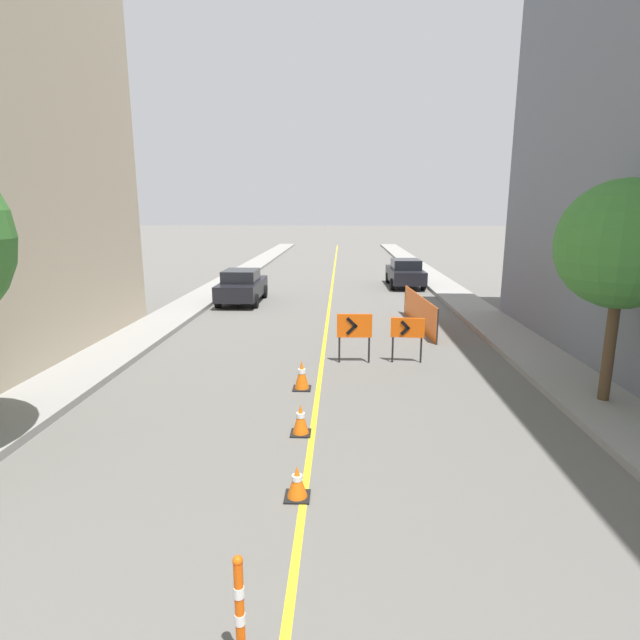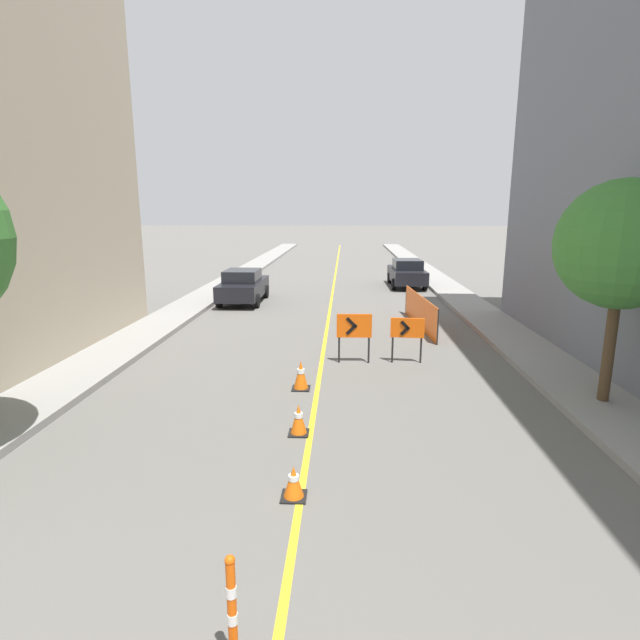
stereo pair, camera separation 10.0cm
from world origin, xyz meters
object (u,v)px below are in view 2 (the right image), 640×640
at_px(arrow_barricade_primary, 354,328).
at_px(parked_car_curb_mid, 407,273).
at_px(parked_car_curb_near, 243,286).
at_px(traffic_cone_third, 294,482).
at_px(traffic_cone_fourth, 299,419).
at_px(street_tree_right_near, 622,245).
at_px(arrow_barricade_secondary, 407,331).
at_px(delineator_post_front, 232,619).
at_px(traffic_cone_fifth, 301,375).

height_order(arrow_barricade_primary, parked_car_curb_mid, parked_car_curb_mid).
bearing_deg(parked_car_curb_mid, parked_car_curb_near, -147.89).
distance_m(traffic_cone_third, parked_car_curb_mid, 22.33).
xyz_separation_m(traffic_cone_fourth, arrow_barricade_primary, (1.16, 4.78, 0.72)).
xyz_separation_m(traffic_cone_third, arrow_barricade_primary, (1.03, 7.01, 0.77)).
height_order(parked_car_curb_near, street_tree_right_near, street_tree_right_near).
bearing_deg(arrow_barricade_secondary, traffic_cone_fourth, -113.93).
bearing_deg(arrow_barricade_secondary, street_tree_right_near, -33.50).
xyz_separation_m(traffic_cone_third, arrow_barricade_secondary, (2.55, 7.09, 0.70)).
distance_m(delineator_post_front, parked_car_curb_near, 19.68).
height_order(delineator_post_front, arrow_barricade_secondary, arrow_barricade_secondary).
bearing_deg(delineator_post_front, traffic_cone_fifth, 90.16).
bearing_deg(arrow_barricade_secondary, traffic_cone_fifth, -135.82).
xyz_separation_m(arrow_barricade_primary, street_tree_right_near, (5.51, -3.08, 2.58)).
xyz_separation_m(delineator_post_front, parked_car_curb_mid, (4.60, 24.81, 0.28)).
bearing_deg(arrow_barricade_primary, parked_car_curb_near, 116.60).
xyz_separation_m(traffic_cone_fourth, arrow_barricade_secondary, (2.68, 4.86, 0.65)).
xyz_separation_m(parked_car_curb_near, parked_car_curb_mid, (8.39, 5.50, 0.00)).
bearing_deg(traffic_cone_fourth, traffic_cone_fifth, 94.01).
distance_m(delineator_post_front, arrow_barricade_secondary, 10.40).
bearing_deg(arrow_barricade_primary, street_tree_right_near, -31.14).
xyz_separation_m(delineator_post_front, arrow_barricade_secondary, (2.84, 10.00, 0.43)).
bearing_deg(parked_car_curb_near, delineator_post_front, -78.63).
relative_size(traffic_cone_fifth, arrow_barricade_primary, 0.51).
bearing_deg(arrow_barricade_secondary, arrow_barricade_primary, -171.98).
xyz_separation_m(delineator_post_front, arrow_barricade_primary, (1.32, 9.91, 0.50)).
xyz_separation_m(arrow_barricade_primary, parked_car_curb_near, (-5.10, 9.40, -0.23)).
distance_m(delineator_post_front, parked_car_curb_mid, 25.23).
bearing_deg(street_tree_right_near, parked_car_curb_near, 130.37).
xyz_separation_m(traffic_cone_fourth, street_tree_right_near, (6.67, 1.70, 3.30)).
relative_size(traffic_cone_third, arrow_barricade_primary, 0.36).
bearing_deg(parked_car_curb_near, arrow_barricade_secondary, -54.31).
height_order(traffic_cone_fifth, parked_car_curb_mid, parked_car_curb_mid).
bearing_deg(traffic_cone_third, traffic_cone_fourth, 93.29).
bearing_deg(delineator_post_front, traffic_cone_third, 84.41).
distance_m(traffic_cone_fifth, arrow_barricade_primary, 2.70).
bearing_deg(traffic_cone_fourth, parked_car_curb_near, 105.55).
relative_size(arrow_barricade_primary, arrow_barricade_secondary, 1.09).
bearing_deg(traffic_cone_fourth, arrow_barricade_primary, 76.37).
xyz_separation_m(parked_car_curb_mid, street_tree_right_near, (2.22, -17.97, 2.80)).
height_order(traffic_cone_fifth, street_tree_right_near, street_tree_right_near).
bearing_deg(street_tree_right_near, traffic_cone_third, -149.00).
distance_m(traffic_cone_third, traffic_cone_fifth, 4.77).
bearing_deg(parked_car_curb_near, arrow_barricade_primary, -61.22).
bearing_deg(street_tree_right_near, delineator_post_front, -134.95).
bearing_deg(delineator_post_front, parked_car_curb_mid, 79.49).
bearing_deg(parked_car_curb_mid, traffic_cone_fifth, -106.21).
relative_size(traffic_cone_fifth, street_tree_right_near, 0.15).
bearing_deg(street_tree_right_near, parked_car_curb_mid, 97.04).
bearing_deg(traffic_cone_fifth, traffic_cone_fourth, -85.99).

